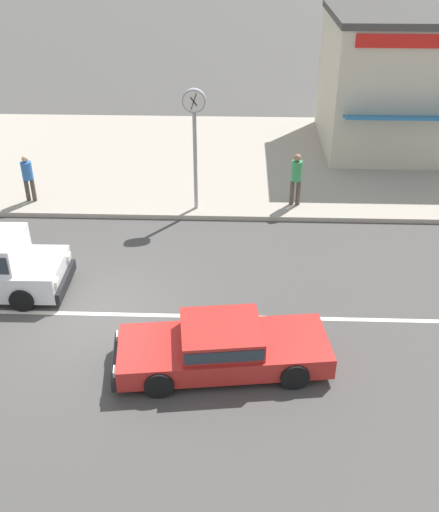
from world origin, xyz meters
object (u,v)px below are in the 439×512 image
(street_clock, at_px, (194,121))
(pedestrian_near_clock, at_px, (28,175))
(shopfront_corner_warung, at_px, (404,81))
(pedestrian_mid_kerb, at_px, (296,176))
(sedan_red_2, at_px, (222,346))

(street_clock, distance_m, pedestrian_near_clock, 5.77)
(pedestrian_near_clock, xyz_separation_m, shopfront_corner_warung, (13.02, 5.78, 1.63))
(street_clock, xyz_separation_m, pedestrian_mid_kerb, (3.15, 0.36, -1.86))
(sedan_red_2, xyz_separation_m, street_clock, (-1.06, 7.35, 2.48))
(sedan_red_2, distance_m, street_clock, 7.83)
(street_clock, height_order, pedestrian_mid_kerb, street_clock)
(pedestrian_near_clock, distance_m, pedestrian_mid_kerb, 8.57)
(sedan_red_2, relative_size, pedestrian_near_clock, 3.02)
(pedestrian_mid_kerb, distance_m, shopfront_corner_warung, 7.43)
(pedestrian_mid_kerb, height_order, shopfront_corner_warung, shopfront_corner_warung)
(pedestrian_near_clock, distance_m, shopfront_corner_warung, 14.34)
(pedestrian_mid_kerb, bearing_deg, shopfront_corner_warung, 52.29)
(street_clock, distance_m, pedestrian_mid_kerb, 3.68)
(pedestrian_near_clock, height_order, shopfront_corner_warung, shopfront_corner_warung)
(pedestrian_near_clock, height_order, pedestrian_mid_kerb, pedestrian_mid_kerb)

